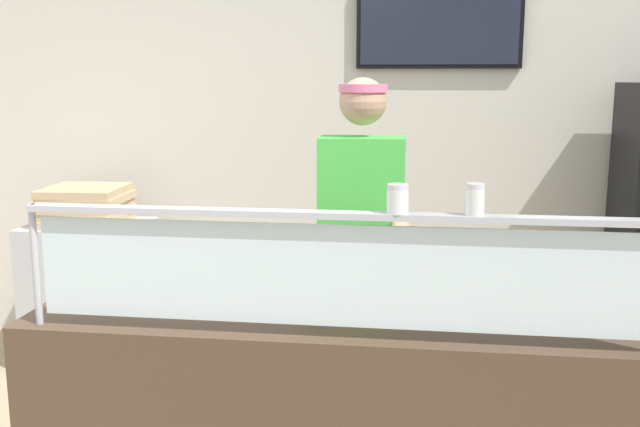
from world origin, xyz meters
The scene contains 9 objects.
shop_rear_unit centered at (1.08, 2.48, 1.36)m, with size 6.56×0.13×2.70m.
sneeze_guard centered at (1.08, 0.06, 1.21)m, with size 1.98×0.06×0.41m.
pizza_tray centered at (1.04, 0.44, 0.97)m, with size 0.43×0.43×0.04m.
pizza_server centered at (1.04, 0.42, 0.99)m, with size 0.07×0.28×0.01m, color #ADAFB7.
parmesan_shaker centered at (1.28, 0.06, 1.40)m, with size 0.07×0.07×0.09m.
pepper_flake_shaker centered at (1.51, 0.06, 1.40)m, with size 0.06×0.06×0.10m.
worker_figure centered at (1.10, 1.11, 1.01)m, with size 0.41×0.50×1.76m.
prep_shelf centered at (-0.65, 1.99, 0.44)m, with size 0.70×0.55×0.88m, color #B7BABF.
pizza_box_stack centered at (-0.65, 1.99, 0.99)m, with size 0.49×0.48×0.22m.
Camera 1 is at (1.35, -2.12, 1.77)m, focal length 41.08 mm.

